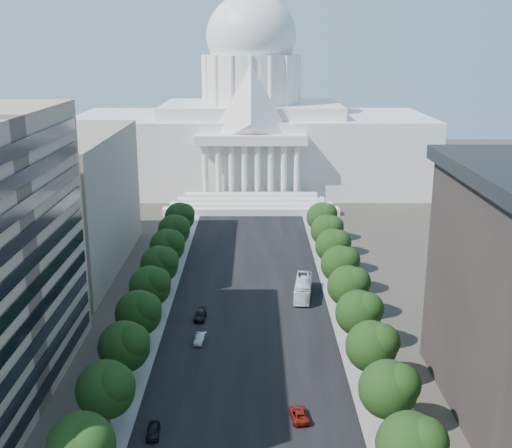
{
  "coord_description": "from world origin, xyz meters",
  "views": [
    {
      "loc": [
        0.98,
        -36.85,
        48.63
      ],
      "look_at": [
        1.3,
        84.85,
        14.3
      ],
      "focal_mm": 45.0,
      "sensor_mm": 36.0,
      "label": 1
    }
  ],
  "objects_px": {
    "car_red": "(299,414)",
    "car_dark_b": "(200,316)",
    "car_dark_a": "(153,431)",
    "car_silver": "(200,339)",
    "city_bus": "(303,288)"
  },
  "relations": [
    {
      "from": "car_dark_a",
      "to": "car_dark_b",
      "type": "height_order",
      "value": "car_dark_b"
    },
    {
      "from": "car_silver",
      "to": "car_red",
      "type": "relative_size",
      "value": 0.89
    },
    {
      "from": "car_dark_b",
      "to": "car_red",
      "type": "bearing_deg",
      "value": -60.55
    },
    {
      "from": "car_dark_a",
      "to": "car_silver",
      "type": "relative_size",
      "value": 0.95
    },
    {
      "from": "car_silver",
      "to": "car_dark_b",
      "type": "bearing_deg",
      "value": 101.8
    },
    {
      "from": "car_dark_b",
      "to": "city_bus",
      "type": "relative_size",
      "value": 0.38
    },
    {
      "from": "car_dark_a",
      "to": "city_bus",
      "type": "xyz_separation_m",
      "value": [
        22.73,
        47.21,
        1.08
      ]
    },
    {
      "from": "car_dark_a",
      "to": "car_dark_b",
      "type": "bearing_deg",
      "value": 81.39
    },
    {
      "from": "car_dark_a",
      "to": "car_red",
      "type": "relative_size",
      "value": 0.85
    },
    {
      "from": "car_dark_b",
      "to": "car_silver",
      "type": "bearing_deg",
      "value": -82.2
    },
    {
      "from": "car_red",
      "to": "car_dark_b",
      "type": "distance_m",
      "value": 36.09
    },
    {
      "from": "car_red",
      "to": "car_dark_b",
      "type": "xyz_separation_m",
      "value": [
        -15.85,
        32.43,
        0.04
      ]
    },
    {
      "from": "car_silver",
      "to": "car_dark_b",
      "type": "relative_size",
      "value": 0.89
    },
    {
      "from": "car_silver",
      "to": "car_red",
      "type": "distance_m",
      "value": 27.42
    },
    {
      "from": "car_dark_a",
      "to": "car_dark_b",
      "type": "xyz_separation_m",
      "value": [
        3.15,
        36.19,
        0.01
      ]
    }
  ]
}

